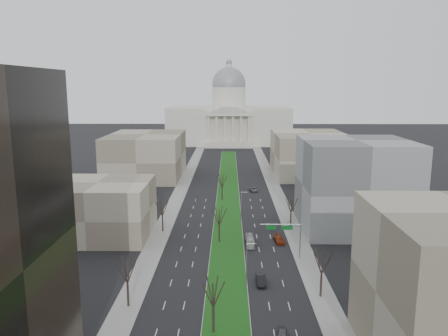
# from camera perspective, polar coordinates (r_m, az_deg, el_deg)

# --- Properties ---
(ground) EXTENTS (600.00, 600.00, 0.00)m
(ground) POSITION_cam_1_polar(r_m,az_deg,el_deg) (147.33, 0.53, -4.27)
(ground) COLOR black
(ground) RESTS_ON ground
(median) EXTENTS (8.00, 222.03, 0.20)m
(median) POSITION_cam_1_polar(r_m,az_deg,el_deg) (146.33, 0.52, -4.33)
(median) COLOR #999993
(median) RESTS_ON ground
(sidewalk_left) EXTENTS (5.00, 330.00, 0.15)m
(sidewalk_left) POSITION_cam_1_polar(r_m,az_deg,el_deg) (124.62, -7.65, -7.15)
(sidewalk_left) COLOR gray
(sidewalk_left) RESTS_ON ground
(sidewalk_right) EXTENTS (5.00, 330.00, 0.15)m
(sidewalk_right) POSITION_cam_1_polar(r_m,az_deg,el_deg) (124.50, 8.63, -7.19)
(sidewalk_right) COLOR gray
(sidewalk_right) RESTS_ON ground
(capitol) EXTENTS (80.00, 46.00, 55.00)m
(capitol) POSITION_cam_1_polar(r_m,az_deg,el_deg) (292.72, 0.63, 6.45)
(capitol) COLOR beige
(capitol) RESTS_ON ground
(building_beige_left) EXTENTS (26.00, 22.00, 14.00)m
(building_beige_left) POSITION_cam_1_polar(r_m,az_deg,el_deg) (116.63, -16.04, -5.18)
(building_beige_left) COLOR gray
(building_beige_left) RESTS_ON ground
(building_grey_right) EXTENTS (28.00, 26.00, 24.00)m
(building_grey_right) POSITION_cam_1_polar(r_m,az_deg,el_deg) (121.97, 16.69, -2.10)
(building_grey_right) COLOR slate
(building_grey_right) RESTS_ON ground
(building_far_left) EXTENTS (30.00, 40.00, 18.00)m
(building_far_left) POSITION_cam_1_polar(r_m,az_deg,el_deg) (187.99, -10.16, 1.65)
(building_far_left) COLOR gray
(building_far_left) RESTS_ON ground
(building_far_right) EXTENTS (30.00, 40.00, 18.00)m
(building_far_right) POSITION_cam_1_polar(r_m,az_deg,el_deg) (192.69, 11.05, 1.83)
(building_far_right) COLOR gray
(building_far_right) RESTS_ON ground
(tree_left_mid) EXTENTS (5.40, 5.40, 9.72)m
(tree_left_mid) POSITION_cam_1_polar(r_m,az_deg,el_deg) (78.88, -12.57, -12.77)
(tree_left_mid) COLOR black
(tree_left_mid) RESTS_ON ground
(tree_left_far) EXTENTS (5.28, 5.28, 9.50)m
(tree_left_far) POSITION_cam_1_polar(r_m,az_deg,el_deg) (116.01, -8.08, -5.02)
(tree_left_far) COLOR black
(tree_left_far) RESTS_ON ground
(tree_right_mid) EXTENTS (5.52, 5.52, 9.94)m
(tree_right_mid) POSITION_cam_1_polar(r_m,az_deg,el_deg) (82.23, 12.70, -11.66)
(tree_right_mid) COLOR black
(tree_right_mid) RESTS_ON ground
(tree_right_far) EXTENTS (5.04, 5.04, 9.07)m
(tree_right_far) POSITION_cam_1_polar(r_m,az_deg,el_deg) (119.78, 8.77, -4.69)
(tree_right_far) COLOR black
(tree_right_far) RESTS_ON ground
(tree_median_a) EXTENTS (5.40, 5.40, 9.72)m
(tree_median_a) POSITION_cam_1_polar(r_m,az_deg,el_deg) (69.69, -1.41, -15.79)
(tree_median_a) COLOR black
(tree_median_a) RESTS_ON ground
(tree_median_b) EXTENTS (5.40, 5.40, 9.72)m
(tree_median_b) POSITION_cam_1_polar(r_m,az_deg,el_deg) (106.97, -0.62, -6.18)
(tree_median_b) COLOR black
(tree_median_b) RESTS_ON ground
(tree_median_c) EXTENTS (5.40, 5.40, 9.72)m
(tree_median_c) POSITION_cam_1_polar(r_m,az_deg,el_deg) (145.70, -0.26, -1.61)
(tree_median_c) COLOR black
(tree_median_c) RESTS_ON ground
(streetlamp_median_b) EXTENTS (1.90, 0.20, 9.16)m
(streetlamp_median_b) POSITION_cam_1_polar(r_m,az_deg,el_deg) (84.25, 3.00, -12.57)
(streetlamp_median_b) COLOR gray
(streetlamp_median_b) RESTS_ON ground
(streetlamp_median_c) EXTENTS (1.90, 0.20, 9.16)m
(streetlamp_median_c) POSITION_cam_1_polar(r_m,az_deg,el_deg) (122.00, 2.26, -5.13)
(streetlamp_median_c) COLOR gray
(streetlamp_median_c) RESTS_ON ground
(mast_arm_signs) EXTENTS (9.12, 0.24, 8.09)m
(mast_arm_signs) POSITION_cam_1_polar(r_m,az_deg,el_deg) (98.60, 8.38, -8.33)
(mast_arm_signs) COLOR gray
(mast_arm_signs) RESTS_ON ground
(car_grey_near) EXTENTS (2.21, 4.14, 1.34)m
(car_grey_near) POSITION_cam_1_polar(r_m,az_deg,el_deg) (71.65, 7.63, -20.88)
(car_grey_near) COLOR #494950
(car_grey_near) RESTS_ON ground
(car_black) EXTENTS (1.77, 5.04, 1.66)m
(car_black) POSITION_cam_1_polar(r_m,az_deg,el_deg) (88.06, 4.85, -14.36)
(car_black) COLOR black
(car_black) RESTS_ON ground
(car_red) EXTENTS (2.83, 5.66, 1.58)m
(car_red) POSITION_cam_1_polar(r_m,az_deg,el_deg) (109.82, 7.22, -9.23)
(car_red) COLOR maroon
(car_red) RESTS_ON ground
(car_grey_far) EXTENTS (3.18, 5.39, 1.41)m
(car_grey_far) POSITION_cam_1_polar(r_m,az_deg,el_deg) (160.18, 3.88, -2.81)
(car_grey_far) COLOR #54565C
(car_grey_far) RESTS_ON ground
(box_van) EXTENTS (1.90, 7.45, 2.06)m
(box_van) POSITION_cam_1_polar(r_m,az_deg,el_deg) (107.54, 3.42, -9.46)
(box_van) COLOR silver
(box_van) RESTS_ON ground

